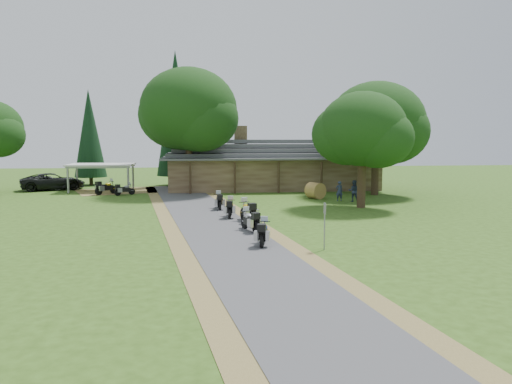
{
  "coord_description": "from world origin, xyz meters",
  "views": [
    {
      "loc": [
        -1.28,
        -25.24,
        5.08
      ],
      "look_at": [
        2.36,
        6.09,
        1.6
      ],
      "focal_mm": 35.0,
      "sensor_mm": 36.0,
      "label": 1
    }
  ],
  "objects": [
    {
      "name": "ground",
      "position": [
        0.0,
        0.0,
        0.0
      ],
      "size": [
        120.0,
        120.0,
        0.0
      ],
      "primitive_type": "plane",
      "color": "#2F4C15",
      "rests_on": "ground"
    },
    {
      "name": "cedar_far",
      "position": [
        -12.62,
        29.26,
        5.04
      ],
      "size": [
        3.33,
        3.33,
        10.09
      ],
      "primitive_type": "cone",
      "color": "black",
      "rests_on": "ground"
    },
    {
      "name": "person_a",
      "position": [
        9.88,
        13.22,
        0.93
      ],
      "size": [
        0.55,
        0.41,
        1.86
      ],
      "primitive_type": "imported",
      "rotation": [
        0.0,
        0.0,
        3.19
      ],
      "color": "#2C3651",
      "rests_on": "ground"
    },
    {
      "name": "motorcycle_carport_b",
      "position": [
        -7.71,
        19.27,
        0.57
      ],
      "size": [
        1.69,
        1.34,
        1.13
      ],
      "primitive_type": null,
      "rotation": [
        0.0,
        0.0,
        0.56
      ],
      "color": "gray",
      "rests_on": "ground"
    },
    {
      "name": "driveway",
      "position": [
        -0.5,
        4.0,
        0.0
      ],
      "size": [
        51.95,
        51.95,
        0.0
      ],
      "primitive_type": "plane",
      "rotation": [
        0.0,
        0.0,
        0.14
      ],
      "color": "#434345",
      "rests_on": "ground"
    },
    {
      "name": "cedar_near",
      "position": [
        -3.49,
        27.57,
        6.98
      ],
      "size": [
        4.15,
        4.15,
        13.96
      ],
      "primitive_type": "cone",
      "color": "black",
      "rests_on": "ground"
    },
    {
      "name": "motorcycle_row_a",
      "position": [
        1.74,
        -2.22,
        0.63
      ],
      "size": [
        1.0,
        1.94,
        1.27
      ],
      "primitive_type": null,
      "rotation": [
        0.0,
        0.0,
        1.35
      ],
      "color": "#1B2398",
      "rests_on": "ground"
    },
    {
      "name": "motorcycle_row_b",
      "position": [
        1.47,
        1.24,
        0.63
      ],
      "size": [
        1.15,
        1.94,
        1.26
      ],
      "primitive_type": null,
      "rotation": [
        0.0,
        0.0,
        1.89
      ],
      "color": "#A4A5AC",
      "rests_on": "ground"
    },
    {
      "name": "motorcycle_row_c",
      "position": [
        1.62,
        4.14,
        0.71
      ],
      "size": [
        1.15,
        2.17,
        1.41
      ],
      "primitive_type": null,
      "rotation": [
        0.0,
        0.0,
        1.81
      ],
      "color": "gold",
      "rests_on": "ground"
    },
    {
      "name": "motorcycle_row_d",
      "position": [
        0.7,
        6.09,
        0.64
      ],
      "size": [
        0.82,
        1.94,
        1.29
      ],
      "primitive_type": null,
      "rotation": [
        0.0,
        0.0,
        1.46
      ],
      "color": "orange",
      "rests_on": "ground"
    },
    {
      "name": "oak_driveway",
      "position": [
        10.42,
        9.46,
        4.56
      ],
      "size": [
        6.28,
        6.28,
        9.13
      ],
      "primitive_type": null,
      "color": "#10330F",
      "rests_on": "ground"
    },
    {
      "name": "person_b",
      "position": [
        10.91,
        12.72,
        1.0
      ],
      "size": [
        0.66,
        0.56,
        1.99
      ],
      "primitive_type": "imported",
      "rotation": [
        0.0,
        0.0,
        2.83
      ],
      "color": "#2C3651",
      "rests_on": "ground"
    },
    {
      "name": "oak_lodge_left",
      "position": [
        -2.08,
        20.8,
        6.14
      ],
      "size": [
        8.81,
        8.81,
        12.27
      ],
      "primitive_type": null,
      "color": "#10330F",
      "rests_on": "ground"
    },
    {
      "name": "sign_post",
      "position": [
        4.34,
        -3.63,
        1.08
      ],
      "size": [
        0.39,
        0.06,
        2.16
      ],
      "primitive_type": null,
      "color": "gray",
      "rests_on": "ground"
    },
    {
      "name": "car_dark_suv",
      "position": [
        -15.23,
        24.59,
        1.22
      ],
      "size": [
        4.86,
        6.93,
        2.44
      ],
      "primitive_type": "imported",
      "rotation": [
        0.0,
        0.0,
        1.94
      ],
      "color": "black",
      "rests_on": "ground"
    },
    {
      "name": "motorcycle_carport_a",
      "position": [
        -9.44,
        20.14,
        0.68
      ],
      "size": [
        1.87,
        1.88,
        1.37
      ],
      "primitive_type": null,
      "rotation": [
        0.0,
        0.0,
        0.79
      ],
      "color": "gold",
      "rests_on": "ground"
    },
    {
      "name": "motorcycle_row_e",
      "position": [
        0.16,
        9.8,
        0.62
      ],
      "size": [
        0.67,
        1.85,
        1.25
      ],
      "primitive_type": null,
      "rotation": [
        0.0,
        0.0,
        1.61
      ],
      "color": "black",
      "rests_on": "ground"
    },
    {
      "name": "hay_bale",
      "position": [
        8.35,
        14.96,
        0.67
      ],
      "size": [
        1.75,
        1.7,
        1.34
      ],
      "primitive_type": "cylinder",
      "rotation": [
        1.57,
        0.0,
        0.47
      ],
      "color": "olive",
      "rests_on": "ground"
    },
    {
      "name": "car_white_sedan",
      "position": [
        -15.97,
        24.77,
        0.9
      ],
      "size": [
        2.7,
        5.59,
        1.81
      ],
      "primitive_type": "imported",
      "rotation": [
        0.0,
        0.0,
        1.49
      ],
      "color": "white",
      "rests_on": "ground"
    },
    {
      "name": "oak_lodge_right",
      "position": [
        14.24,
        17.19,
        5.09
      ],
      "size": [
        8.48,
        8.48,
        10.19
      ],
      "primitive_type": null,
      "color": "#10330F",
      "rests_on": "ground"
    },
    {
      "name": "carport",
      "position": [
        -10.35,
        23.09,
        1.29
      ],
      "size": [
        5.96,
        3.98,
        2.57
      ],
      "primitive_type": null,
      "rotation": [
        0.0,
        0.0,
        -0.0
      ],
      "color": "silver",
      "rests_on": "ground"
    },
    {
      "name": "lodge",
      "position": [
        6.0,
        24.0,
        2.45
      ],
      "size": [
        21.4,
        9.4,
        4.9
      ],
      "primitive_type": null,
      "color": "brown",
      "rests_on": "ground"
    }
  ]
}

